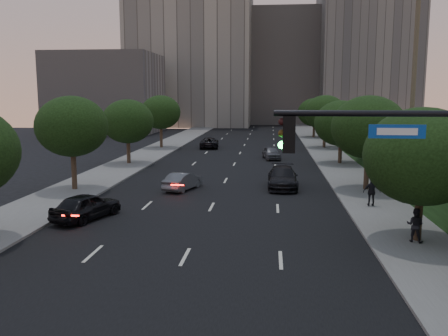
# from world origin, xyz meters

# --- Properties ---
(ground) EXTENTS (160.00, 160.00, 0.00)m
(ground) POSITION_xyz_m (0.00, 0.00, 0.00)
(ground) COLOR black
(ground) RESTS_ON ground
(road_surface) EXTENTS (16.00, 140.00, 0.02)m
(road_surface) POSITION_xyz_m (0.00, 30.00, 0.01)
(road_surface) COLOR black
(road_surface) RESTS_ON ground
(sidewalk_right) EXTENTS (4.50, 140.00, 0.15)m
(sidewalk_right) POSITION_xyz_m (10.25, 30.00, 0.07)
(sidewalk_right) COLOR slate
(sidewalk_right) RESTS_ON ground
(sidewalk_left) EXTENTS (4.50, 140.00, 0.15)m
(sidewalk_left) POSITION_xyz_m (-10.25, 30.00, 0.07)
(sidewalk_left) COLOR slate
(sidewalk_left) RESTS_ON ground
(parapet_wall) EXTENTS (0.35, 90.00, 0.70)m
(parapet_wall) POSITION_xyz_m (13.50, 28.00, 4.35)
(parapet_wall) COLOR slate
(parapet_wall) RESTS_ON embankment
(office_block_left) EXTENTS (26.00, 20.00, 32.00)m
(office_block_left) POSITION_xyz_m (-14.00, 92.00, 16.00)
(office_block_left) COLOR gray
(office_block_left) RESTS_ON ground
(office_block_mid) EXTENTS (22.00, 18.00, 26.00)m
(office_block_mid) POSITION_xyz_m (6.00, 102.00, 13.00)
(office_block_mid) COLOR #9D9690
(office_block_mid) RESTS_ON ground
(office_block_right) EXTENTS (20.00, 22.00, 36.00)m
(office_block_right) POSITION_xyz_m (24.00, 96.00, 18.00)
(office_block_right) COLOR slate
(office_block_right) RESTS_ON ground
(office_block_filler) EXTENTS (18.00, 16.00, 14.00)m
(office_block_filler) POSITION_xyz_m (-26.00, 70.00, 7.00)
(office_block_filler) COLOR #9D9690
(office_block_filler) RESTS_ON ground
(tree_right_a) EXTENTS (5.20, 5.20, 6.24)m
(tree_right_a) POSITION_xyz_m (10.30, 8.00, 4.02)
(tree_right_a) COLOR #38281C
(tree_right_a) RESTS_ON ground
(tree_right_b) EXTENTS (5.20, 5.20, 6.74)m
(tree_right_b) POSITION_xyz_m (10.30, 20.00, 4.52)
(tree_right_b) COLOR #38281C
(tree_right_b) RESTS_ON ground
(tree_right_c) EXTENTS (5.20, 5.20, 6.24)m
(tree_right_c) POSITION_xyz_m (10.30, 33.00, 4.02)
(tree_right_c) COLOR #38281C
(tree_right_c) RESTS_ON ground
(tree_right_d) EXTENTS (5.20, 5.20, 6.74)m
(tree_right_d) POSITION_xyz_m (10.30, 47.00, 4.52)
(tree_right_d) COLOR #38281C
(tree_right_d) RESTS_ON ground
(tree_right_e) EXTENTS (5.20, 5.20, 6.24)m
(tree_right_e) POSITION_xyz_m (10.30, 62.00, 4.02)
(tree_right_e) COLOR #38281C
(tree_right_e) RESTS_ON ground
(tree_left_b) EXTENTS (5.00, 5.00, 6.71)m
(tree_left_b) POSITION_xyz_m (-10.30, 18.00, 4.58)
(tree_left_b) COLOR #38281C
(tree_left_b) RESTS_ON ground
(tree_left_c) EXTENTS (5.00, 5.00, 6.34)m
(tree_left_c) POSITION_xyz_m (-10.30, 31.00, 4.21)
(tree_left_c) COLOR #38281C
(tree_left_c) RESTS_ON ground
(tree_left_d) EXTENTS (5.00, 5.00, 6.71)m
(tree_left_d) POSITION_xyz_m (-10.30, 45.00, 4.58)
(tree_left_d) COLOR #38281C
(tree_left_d) RESTS_ON ground
(traffic_signal_mast) EXTENTS (5.68, 0.56, 7.00)m
(traffic_signal_mast) POSITION_xyz_m (7.89, -1.55, 3.67)
(traffic_signal_mast) COLOR black
(traffic_signal_mast) RESTS_ON ground
(sedan_near_left) EXTENTS (3.12, 4.70, 1.49)m
(sedan_near_left) POSITION_xyz_m (-6.46, 10.55, 0.74)
(sedan_near_left) COLOR black
(sedan_near_left) RESTS_ON ground
(sedan_mid_left) EXTENTS (2.47, 4.08, 1.27)m
(sedan_mid_left) POSITION_xyz_m (-2.70, 19.12, 0.63)
(sedan_mid_left) COLOR #54575B
(sedan_mid_left) RESTS_ON ground
(sedan_far_left) EXTENTS (2.69, 5.10, 1.37)m
(sedan_far_left) POSITION_xyz_m (-4.29, 46.02, 0.68)
(sedan_far_left) COLOR black
(sedan_far_left) RESTS_ON ground
(sedan_near_right) EXTENTS (2.16, 5.29, 1.53)m
(sedan_near_right) POSITION_xyz_m (4.42, 20.53, 0.77)
(sedan_near_right) COLOR black
(sedan_near_right) RESTS_ON ground
(sedan_far_right) EXTENTS (2.26, 4.17, 1.35)m
(sedan_far_right) POSITION_xyz_m (3.61, 36.18, 0.67)
(sedan_far_right) COLOR #525459
(sedan_far_right) RESTS_ON ground
(pedestrian_b) EXTENTS (0.95, 0.88, 1.57)m
(pedestrian_b) POSITION_xyz_m (10.09, 7.69, 0.93)
(pedestrian_b) COLOR black
(pedestrian_b) RESTS_ON sidewalk_right
(pedestrian_c) EXTENTS (1.02, 0.47, 1.71)m
(pedestrian_c) POSITION_xyz_m (9.61, 14.72, 1.01)
(pedestrian_c) COLOR black
(pedestrian_c) RESTS_ON sidewalk_right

